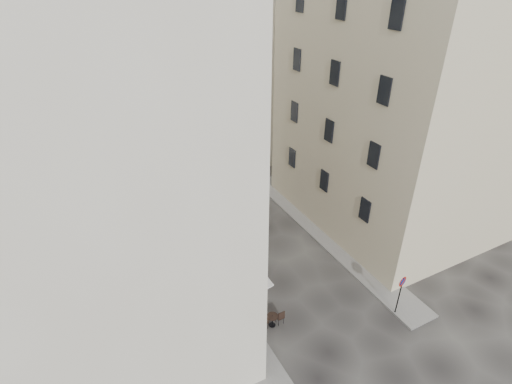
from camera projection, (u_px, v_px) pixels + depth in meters
ground at (292, 281)px, 23.80m from camera, size 90.00×90.00×0.00m
sidewalk_left at (197, 264)px, 25.05m from camera, size 2.00×22.00×0.12m
sidewalk_right at (324, 233)px, 27.86m from camera, size 2.00×18.00×0.12m
building_left at (52, 132)px, 16.74m from camera, size 12.20×16.20×20.60m
building_right at (407, 89)px, 25.97m from camera, size 12.20×14.20×18.60m
building_back at (167, 61)px, 33.30m from camera, size 18.20×10.20×18.60m
cafe_storefront at (217, 269)px, 21.91m from camera, size 1.74×7.30×3.50m
stone_steps at (212, 184)px, 33.25m from camera, size 9.00×3.15×0.80m
bollard_near at (251, 304)px, 21.48m from camera, size 0.12×0.12×0.98m
bollard_mid at (225, 266)px, 24.16m from camera, size 0.12×0.12×0.98m
bollard_far at (204, 235)px, 26.85m from camera, size 0.12×0.12×0.98m
no_parking_sign at (401, 288)px, 20.67m from camera, size 0.59×0.16×2.60m
bistro_table_a at (272, 319)px, 20.68m from camera, size 1.27×0.60×0.89m
bistro_table_b at (252, 297)px, 22.06m from camera, size 1.23×0.58×0.86m
bistro_table_c at (232, 282)px, 23.09m from camera, size 1.22×0.57×0.86m
bistro_table_d at (228, 256)px, 25.13m from camera, size 1.23×0.58×0.86m
bistro_table_e at (218, 244)px, 26.11m from camera, size 1.32×0.62×0.93m
pedestrian at (216, 249)px, 25.16m from camera, size 0.58×0.38×1.58m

